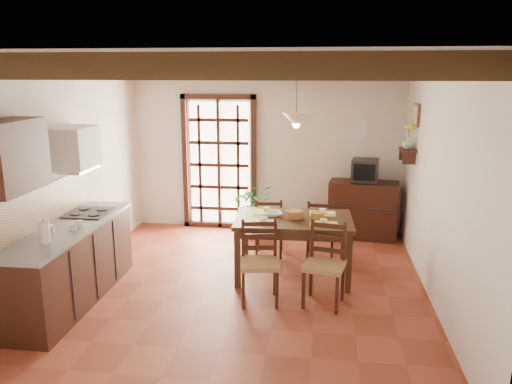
% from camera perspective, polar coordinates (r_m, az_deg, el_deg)
% --- Properties ---
extents(ground_plane, '(5.00, 5.00, 0.00)m').
position_cam_1_polar(ground_plane, '(6.38, -1.39, -10.92)').
color(ground_plane, brown).
extents(room_shell, '(4.52, 5.02, 2.81)m').
position_cam_1_polar(room_shell, '(5.85, -1.49, 5.45)').
color(room_shell, silver).
rests_on(room_shell, ground_plane).
extents(ceiling_beams, '(4.50, 4.34, 0.20)m').
position_cam_1_polar(ceiling_beams, '(5.79, -1.55, 14.03)').
color(ceiling_beams, black).
rests_on(ceiling_beams, room_shell).
extents(french_door, '(1.26, 0.11, 2.32)m').
position_cam_1_polar(french_door, '(8.48, -4.22, 3.62)').
color(french_door, white).
rests_on(french_door, ground_plane).
extents(kitchen_counter, '(0.64, 2.25, 1.38)m').
position_cam_1_polar(kitchen_counter, '(6.26, -20.44, -7.60)').
color(kitchen_counter, black).
rests_on(kitchen_counter, ground_plane).
extents(upper_cabinet, '(0.35, 0.80, 0.70)m').
position_cam_1_polar(upper_cabinet, '(5.40, -26.22, 3.69)').
color(upper_cabinet, black).
rests_on(upper_cabinet, room_shell).
extents(range_hood, '(0.38, 0.60, 0.54)m').
position_cam_1_polar(range_hood, '(6.47, -19.87, 4.69)').
color(range_hood, white).
rests_on(range_hood, room_shell).
extents(counter_items, '(0.50, 1.43, 0.25)m').
position_cam_1_polar(counter_items, '(6.19, -20.43, -3.11)').
color(counter_items, black).
rests_on(counter_items, kitchen_counter).
extents(dining_table, '(1.52, 1.01, 0.81)m').
position_cam_1_polar(dining_table, '(6.48, 4.34, -3.85)').
color(dining_table, '#3A2412').
rests_on(dining_table, ground_plane).
extents(chair_near_left, '(0.51, 0.49, 0.97)m').
position_cam_1_polar(chair_near_left, '(5.93, 0.40, -9.69)').
color(chair_near_left, '#9E7143').
rests_on(chair_near_left, ground_plane).
extents(chair_near_right, '(0.53, 0.51, 0.97)m').
position_cam_1_polar(chair_near_right, '(5.91, 7.78, -9.89)').
color(chair_near_right, '#9E7143').
rests_on(chair_near_right, ground_plane).
extents(chair_far_left, '(0.43, 0.41, 0.88)m').
position_cam_1_polar(chair_far_left, '(7.36, 1.52, -5.17)').
color(chair_far_left, '#9E7143').
rests_on(chair_far_left, ground_plane).
extents(chair_far_right, '(0.41, 0.39, 0.87)m').
position_cam_1_polar(chair_far_right, '(7.35, 7.35, -5.34)').
color(chair_far_right, '#9E7143').
rests_on(chair_far_right, ground_plane).
extents(table_setting, '(1.09, 0.72, 0.10)m').
position_cam_1_polar(table_setting, '(6.43, 4.37, -2.21)').
color(table_setting, yellow).
rests_on(table_setting, dining_table).
extents(table_bowl, '(0.25, 0.25, 0.05)m').
position_cam_1_polar(table_bowl, '(6.50, 2.03, -2.55)').
color(table_bowl, white).
rests_on(table_bowl, dining_table).
extents(sideboard, '(1.14, 0.63, 0.92)m').
position_cam_1_polar(sideboard, '(8.27, 12.12, -1.98)').
color(sideboard, black).
rests_on(sideboard, ground_plane).
extents(crt_tv, '(0.46, 0.43, 0.35)m').
position_cam_1_polar(crt_tv, '(8.12, 12.35, 2.44)').
color(crt_tv, black).
rests_on(crt_tv, sideboard).
extents(fuse_box, '(0.25, 0.03, 0.32)m').
position_cam_1_polar(fuse_box, '(8.27, 11.68, 7.15)').
color(fuse_box, white).
rests_on(fuse_box, room_shell).
extents(plant_pot, '(0.38, 0.38, 0.23)m').
position_cam_1_polar(plant_pot, '(8.21, -0.42, -4.35)').
color(plant_pot, maroon).
rests_on(plant_pot, ground_plane).
extents(potted_plant, '(2.06, 1.92, 1.85)m').
position_cam_1_polar(potted_plant, '(8.08, -0.43, -1.25)').
color(potted_plant, '#144C19').
rests_on(potted_plant, ground_plane).
extents(wall_shelf, '(0.20, 0.42, 0.20)m').
position_cam_1_polar(wall_shelf, '(7.51, 16.93, 4.35)').
color(wall_shelf, black).
rests_on(wall_shelf, room_shell).
extents(shelf_vase, '(0.15, 0.15, 0.15)m').
position_cam_1_polar(shelf_vase, '(7.49, 17.00, 5.40)').
color(shelf_vase, '#B2BFB2').
rests_on(shelf_vase, wall_shelf).
extents(shelf_flowers, '(0.14, 0.14, 0.36)m').
position_cam_1_polar(shelf_flowers, '(7.47, 17.11, 6.97)').
color(shelf_flowers, yellow).
rests_on(shelf_flowers, shelf_vase).
extents(framed_picture, '(0.03, 0.32, 0.32)m').
position_cam_1_polar(framed_picture, '(7.46, 17.85, 8.40)').
color(framed_picture, brown).
rests_on(framed_picture, room_shell).
extents(pendant_lamp, '(0.36, 0.36, 0.84)m').
position_cam_1_polar(pendant_lamp, '(6.31, 4.62, 8.40)').
color(pendant_lamp, black).
rests_on(pendant_lamp, room_shell).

